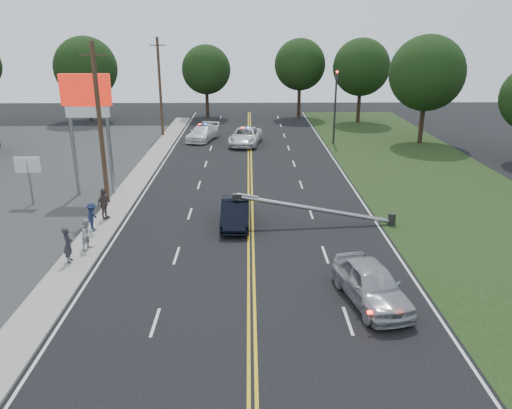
{
  "coord_description": "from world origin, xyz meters",
  "views": [
    {
      "loc": [
        -0.08,
        -18.57,
        10.54
      ],
      "look_at": [
        0.29,
        6.79,
        1.7
      ],
      "focal_mm": 35.0,
      "sensor_mm": 36.0,
      "label": 1
    }
  ],
  "objects_px": {
    "emergency_b": "(203,133)",
    "bystander_a": "(68,245)",
    "traffic_signal": "(335,101)",
    "bystander_b": "(88,234)",
    "small_sign": "(28,169)",
    "crashed_sedan": "(235,212)",
    "waiting_sedan": "(371,284)",
    "bystander_d": "(104,204)",
    "fallen_streetlight": "(324,210)",
    "bystander_c": "(92,217)",
    "utility_pole_far": "(160,87)",
    "emergency_a": "(246,136)",
    "utility_pole_mid": "(100,125)",
    "pylon_sign": "(87,106)"
  },
  "relations": [
    {
      "from": "pylon_sign",
      "to": "fallen_streetlight",
      "type": "relative_size",
      "value": 0.85
    },
    {
      "from": "pylon_sign",
      "to": "bystander_b",
      "type": "relative_size",
      "value": 4.96
    },
    {
      "from": "small_sign",
      "to": "fallen_streetlight",
      "type": "xyz_separation_m",
      "value": [
        18.19,
        -4.0,
        -1.41
      ]
    },
    {
      "from": "utility_pole_far",
      "to": "bystander_b",
      "type": "xyz_separation_m",
      "value": [
        1.02,
        -29.36,
        -4.16
      ]
    },
    {
      "from": "small_sign",
      "to": "bystander_c",
      "type": "distance_m",
      "value": 7.41
    },
    {
      "from": "emergency_a",
      "to": "bystander_a",
      "type": "xyz_separation_m",
      "value": [
        -8.26,
        -26.48,
        0.18
      ]
    },
    {
      "from": "pylon_sign",
      "to": "bystander_d",
      "type": "height_order",
      "value": "pylon_sign"
    },
    {
      "from": "waiting_sedan",
      "to": "emergency_a",
      "type": "bearing_deg",
      "value": 88.1
    },
    {
      "from": "fallen_streetlight",
      "to": "emergency_a",
      "type": "height_order",
      "value": "fallen_streetlight"
    },
    {
      "from": "fallen_streetlight",
      "to": "emergency_b",
      "type": "distance_m",
      "value": 25.33
    },
    {
      "from": "emergency_a",
      "to": "utility_pole_mid",
      "type": "bearing_deg",
      "value": -107.58
    },
    {
      "from": "utility_pole_far",
      "to": "utility_pole_mid",
      "type": "bearing_deg",
      "value": -90.0
    },
    {
      "from": "emergency_b",
      "to": "bystander_c",
      "type": "relative_size",
      "value": 3.29
    },
    {
      "from": "traffic_signal",
      "to": "bystander_c",
      "type": "distance_m",
      "value": 28.71
    },
    {
      "from": "small_sign",
      "to": "fallen_streetlight",
      "type": "distance_m",
      "value": 18.68
    },
    {
      "from": "emergency_b",
      "to": "bystander_d",
      "type": "xyz_separation_m",
      "value": [
        -3.78,
        -22.78,
        0.28
      ]
    },
    {
      "from": "utility_pole_far",
      "to": "fallen_streetlight",
      "type": "bearing_deg",
      "value": -62.76
    },
    {
      "from": "fallen_streetlight",
      "to": "utility_pole_far",
      "type": "distance_m",
      "value": 29.54
    },
    {
      "from": "crashed_sedan",
      "to": "emergency_b",
      "type": "bearing_deg",
      "value": 99.34
    },
    {
      "from": "traffic_signal",
      "to": "crashed_sedan",
      "type": "relative_size",
      "value": 1.55
    },
    {
      "from": "fallen_streetlight",
      "to": "bystander_c",
      "type": "bearing_deg",
      "value": -175.81
    },
    {
      "from": "utility_pole_far",
      "to": "emergency_a",
      "type": "bearing_deg",
      "value": -26.31
    },
    {
      "from": "bystander_b",
      "to": "waiting_sedan",
      "type": "bearing_deg",
      "value": -86.67
    },
    {
      "from": "emergency_b",
      "to": "bystander_a",
      "type": "relative_size",
      "value": 3.05
    },
    {
      "from": "pylon_sign",
      "to": "bystander_a",
      "type": "height_order",
      "value": "pylon_sign"
    },
    {
      "from": "pylon_sign",
      "to": "small_sign",
      "type": "relative_size",
      "value": 2.58
    },
    {
      "from": "crashed_sedan",
      "to": "bystander_a",
      "type": "height_order",
      "value": "bystander_a"
    },
    {
      "from": "bystander_a",
      "to": "bystander_d",
      "type": "relative_size",
      "value": 0.94
    },
    {
      "from": "utility_pole_far",
      "to": "emergency_b",
      "type": "bearing_deg",
      "value": -27.33
    },
    {
      "from": "bystander_c",
      "to": "bystander_d",
      "type": "distance_m",
      "value": 1.87
    },
    {
      "from": "utility_pole_mid",
      "to": "emergency_a",
      "type": "bearing_deg",
      "value": 63.48
    },
    {
      "from": "traffic_signal",
      "to": "bystander_a",
      "type": "height_order",
      "value": "traffic_signal"
    },
    {
      "from": "traffic_signal",
      "to": "bystander_b",
      "type": "xyz_separation_m",
      "value": [
        -16.48,
        -25.35,
        -3.28
      ]
    },
    {
      "from": "utility_pole_far",
      "to": "small_sign",
      "type": "bearing_deg",
      "value": -102.31
    },
    {
      "from": "crashed_sedan",
      "to": "bystander_d",
      "type": "height_order",
      "value": "bystander_d"
    },
    {
      "from": "waiting_sedan",
      "to": "bystander_d",
      "type": "distance_m",
      "value": 16.43
    },
    {
      "from": "bystander_a",
      "to": "utility_pole_mid",
      "type": "bearing_deg",
      "value": -3.28
    },
    {
      "from": "utility_pole_mid",
      "to": "emergency_a",
      "type": "height_order",
      "value": "utility_pole_mid"
    },
    {
      "from": "bystander_c",
      "to": "waiting_sedan",
      "type": "bearing_deg",
      "value": -119.94
    },
    {
      "from": "fallen_streetlight",
      "to": "bystander_d",
      "type": "relative_size",
      "value": 5.04
    },
    {
      "from": "emergency_b",
      "to": "bystander_a",
      "type": "bearing_deg",
      "value": -82.16
    },
    {
      "from": "pylon_sign",
      "to": "waiting_sedan",
      "type": "xyz_separation_m",
      "value": [
        15.38,
        -14.57,
        -5.18
      ]
    },
    {
      "from": "small_sign",
      "to": "bystander_c",
      "type": "bearing_deg",
      "value": -42.77
    },
    {
      "from": "utility_pole_mid",
      "to": "bystander_b",
      "type": "height_order",
      "value": "utility_pole_mid"
    },
    {
      "from": "waiting_sedan",
      "to": "bystander_b",
      "type": "xyz_separation_m",
      "value": [
        -13.06,
        5.21,
        0.11
      ]
    },
    {
      "from": "traffic_signal",
      "to": "waiting_sedan",
      "type": "xyz_separation_m",
      "value": [
        -3.42,
        -30.56,
        -3.38
      ]
    },
    {
      "from": "emergency_b",
      "to": "bystander_d",
      "type": "distance_m",
      "value": 23.09
    },
    {
      "from": "bystander_a",
      "to": "small_sign",
      "type": "bearing_deg",
      "value": 24.35
    },
    {
      "from": "pylon_sign",
      "to": "utility_pole_far",
      "type": "height_order",
      "value": "utility_pole_far"
    },
    {
      "from": "small_sign",
      "to": "crashed_sedan",
      "type": "relative_size",
      "value": 0.68
    }
  ]
}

